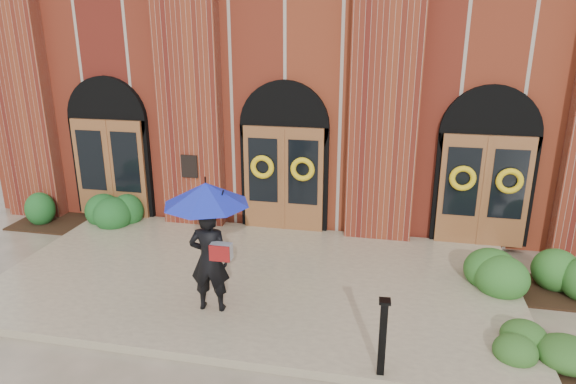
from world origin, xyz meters
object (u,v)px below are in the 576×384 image
(man_with_umbrella, at_px, (208,223))
(metal_post, at_px, (383,336))
(hedge_wall_left, at_px, (79,210))
(hedge_wall_right, at_px, (530,273))

(man_with_umbrella, bearing_deg, metal_post, 153.35)
(hedge_wall_left, distance_m, hedge_wall_right, 10.48)
(man_with_umbrella, height_order, hedge_wall_right, man_with_umbrella)
(hedge_wall_right, bearing_deg, hedge_wall_left, 173.06)
(man_with_umbrella, relative_size, hedge_wall_left, 0.74)
(hedge_wall_left, height_order, hedge_wall_right, hedge_wall_left)
(man_with_umbrella, bearing_deg, hedge_wall_right, -164.41)
(hedge_wall_right, bearing_deg, metal_post, -129.18)
(metal_post, bearing_deg, man_with_umbrella, 158.25)
(metal_post, bearing_deg, hedge_wall_left, 149.50)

